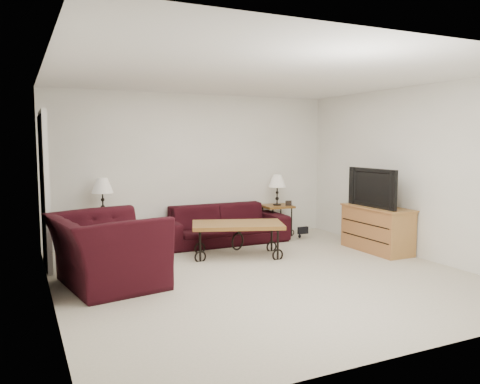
{
  "coord_description": "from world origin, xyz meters",
  "views": [
    {
      "loc": [
        -2.8,
        -5.24,
        1.7
      ],
      "look_at": [
        0.0,
        0.7,
        1.0
      ],
      "focal_mm": 35.75,
      "sensor_mm": 36.0,
      "label": 1
    }
  ],
  "objects_px": {
    "side_table_right": "(277,220)",
    "television": "(377,188)",
    "coffee_table": "(238,240)",
    "armchair": "(106,250)",
    "side_table_left": "(104,233)",
    "lamp_left": "(103,197)",
    "lamp_right": "(277,190)",
    "sofa": "(223,224)",
    "tv_stand": "(377,229)",
    "backpack": "(300,227)"
  },
  "relations": [
    {
      "from": "side_table_right",
      "to": "television",
      "type": "height_order",
      "value": "television"
    },
    {
      "from": "coffee_table",
      "to": "armchair",
      "type": "relative_size",
      "value": 1.01
    },
    {
      "from": "side_table_right",
      "to": "side_table_left",
      "type": "bearing_deg",
      "value": 180.0
    },
    {
      "from": "side_table_left",
      "to": "armchair",
      "type": "xyz_separation_m",
      "value": [
        -0.26,
        -1.8,
        0.14
      ]
    },
    {
      "from": "lamp_left",
      "to": "television",
      "type": "xyz_separation_m",
      "value": [
        3.82,
        -1.75,
        0.13
      ]
    },
    {
      "from": "side_table_left",
      "to": "lamp_left",
      "type": "distance_m",
      "value": 0.57
    },
    {
      "from": "side_table_left",
      "to": "lamp_right",
      "type": "xyz_separation_m",
      "value": [
        3.06,
        0.0,
        0.54
      ]
    },
    {
      "from": "side_table_left",
      "to": "television",
      "type": "distance_m",
      "value": 4.26
    },
    {
      "from": "sofa",
      "to": "side_table_left",
      "type": "height_order",
      "value": "sofa"
    },
    {
      "from": "television",
      "to": "lamp_right",
      "type": "bearing_deg",
      "value": -156.37
    },
    {
      "from": "armchair",
      "to": "side_table_right",
      "type": "bearing_deg",
      "value": -71.4
    },
    {
      "from": "lamp_right",
      "to": "lamp_left",
      "type": "bearing_deg",
      "value": 180.0
    },
    {
      "from": "lamp_right",
      "to": "sofa",
      "type": "bearing_deg",
      "value": -171.07
    },
    {
      "from": "tv_stand",
      "to": "television",
      "type": "distance_m",
      "value": 0.64
    },
    {
      "from": "lamp_left",
      "to": "tv_stand",
      "type": "height_order",
      "value": "lamp_left"
    },
    {
      "from": "side_table_left",
      "to": "sofa",
      "type": "bearing_deg",
      "value": -5.38
    },
    {
      "from": "lamp_left",
      "to": "armchair",
      "type": "bearing_deg",
      "value": -98.27
    },
    {
      "from": "side_table_left",
      "to": "lamp_right",
      "type": "distance_m",
      "value": 3.11
    },
    {
      "from": "side_table_left",
      "to": "side_table_right",
      "type": "distance_m",
      "value": 3.06
    },
    {
      "from": "lamp_right",
      "to": "coffee_table",
      "type": "relative_size",
      "value": 0.42
    },
    {
      "from": "coffee_table",
      "to": "side_table_right",
      "type": "bearing_deg",
      "value": 40.7
    },
    {
      "from": "coffee_table",
      "to": "tv_stand",
      "type": "relative_size",
      "value": 1.15
    },
    {
      "from": "lamp_left",
      "to": "coffee_table",
      "type": "height_order",
      "value": "lamp_left"
    },
    {
      "from": "lamp_right",
      "to": "tv_stand",
      "type": "distance_m",
      "value": 1.97
    },
    {
      "from": "side_table_left",
      "to": "armchair",
      "type": "height_order",
      "value": "armchair"
    },
    {
      "from": "sofa",
      "to": "side_table_left",
      "type": "bearing_deg",
      "value": 174.62
    },
    {
      "from": "sofa",
      "to": "coffee_table",
      "type": "relative_size",
      "value": 1.63
    },
    {
      "from": "lamp_right",
      "to": "tv_stand",
      "type": "bearing_deg",
      "value": -65.82
    },
    {
      "from": "lamp_left",
      "to": "coffee_table",
      "type": "xyz_separation_m",
      "value": [
        1.75,
        -1.13,
        -0.61
      ]
    },
    {
      "from": "armchair",
      "to": "lamp_left",
      "type": "bearing_deg",
      "value": -18.13
    },
    {
      "from": "backpack",
      "to": "side_table_left",
      "type": "bearing_deg",
      "value": -177.4
    },
    {
      "from": "coffee_table",
      "to": "side_table_left",
      "type": "bearing_deg",
      "value": 147.2
    },
    {
      "from": "side_table_right",
      "to": "tv_stand",
      "type": "height_order",
      "value": "tv_stand"
    },
    {
      "from": "side_table_left",
      "to": "coffee_table",
      "type": "height_order",
      "value": "side_table_left"
    },
    {
      "from": "sofa",
      "to": "television",
      "type": "distance_m",
      "value": 2.56
    },
    {
      "from": "television",
      "to": "side_table_right",
      "type": "bearing_deg",
      "value": -156.37
    },
    {
      "from": "coffee_table",
      "to": "armchair",
      "type": "bearing_deg",
      "value": -161.51
    },
    {
      "from": "sofa",
      "to": "lamp_left",
      "type": "distance_m",
      "value": 2.0
    },
    {
      "from": "coffee_table",
      "to": "armchair",
      "type": "xyz_separation_m",
      "value": [
        -2.01,
        -0.67,
        0.18
      ]
    },
    {
      "from": "tv_stand",
      "to": "coffee_table",
      "type": "bearing_deg",
      "value": 163.51
    },
    {
      "from": "sofa",
      "to": "backpack",
      "type": "height_order",
      "value": "sofa"
    },
    {
      "from": "side_table_left",
      "to": "side_table_right",
      "type": "xyz_separation_m",
      "value": [
        3.06,
        0.0,
        -0.01
      ]
    },
    {
      "from": "lamp_left",
      "to": "backpack",
      "type": "height_order",
      "value": "lamp_left"
    },
    {
      "from": "backpack",
      "to": "armchair",
      "type": "bearing_deg",
      "value": -148.95
    },
    {
      "from": "lamp_right",
      "to": "television",
      "type": "height_order",
      "value": "television"
    },
    {
      "from": "sofa",
      "to": "armchair",
      "type": "distance_m",
      "value": 2.71
    },
    {
      "from": "lamp_right",
      "to": "coffee_table",
      "type": "xyz_separation_m",
      "value": [
        -1.31,
        -1.13,
        -0.58
      ]
    },
    {
      "from": "lamp_left",
      "to": "armchair",
      "type": "height_order",
      "value": "lamp_left"
    },
    {
      "from": "armchair",
      "to": "side_table_left",
      "type": "bearing_deg",
      "value": -18.13
    },
    {
      "from": "side_table_right",
      "to": "tv_stand",
      "type": "xyz_separation_m",
      "value": [
        0.78,
        -1.75,
        0.07
      ]
    }
  ]
}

